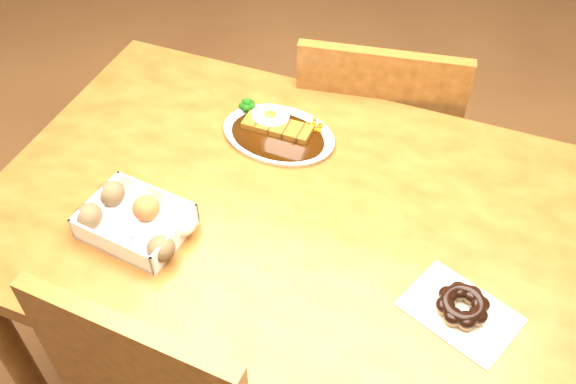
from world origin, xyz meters
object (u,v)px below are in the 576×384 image
at_px(table, 290,239).
at_px(katsu_curry_plate, 277,131).
at_px(pon_de_ring, 462,306).
at_px(donut_box, 135,221).
at_px(chair_far, 375,146).

xyz_separation_m(table, katsu_curry_plate, (-0.11, 0.19, 0.11)).
bearing_deg(table, pon_de_ring, -18.34).
height_order(donut_box, pon_de_ring, donut_box).
xyz_separation_m(table, donut_box, (-0.25, -0.16, 0.13)).
bearing_deg(donut_box, table, 32.94).
distance_m(table, chair_far, 0.56).
xyz_separation_m(table, chair_far, (0.05, 0.54, -0.17)).
height_order(table, donut_box, donut_box).
distance_m(chair_far, katsu_curry_plate, 0.47).
bearing_deg(donut_box, pon_de_ring, 4.01).
distance_m(donut_box, pon_de_ring, 0.61).
relative_size(table, pon_de_ring, 5.42).
bearing_deg(table, donut_box, -147.06).
xyz_separation_m(katsu_curry_plate, pon_de_ring, (0.47, -0.31, 0.01)).
height_order(table, chair_far, chair_far).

